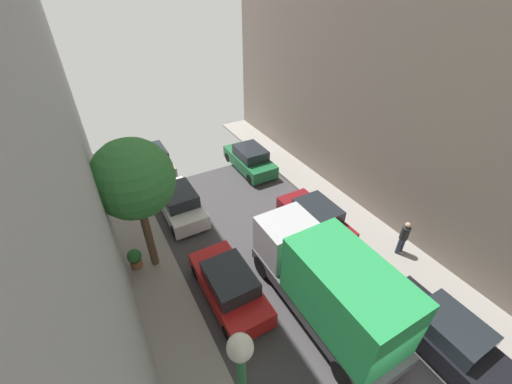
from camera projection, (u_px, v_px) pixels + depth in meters
The scene contains 10 objects.
parked_car_left_3 at pixel (229, 286), 12.18m from camera, with size 1.78×4.20×1.57m.
parked_car_left_4 at pixel (179, 203), 16.47m from camera, with size 1.78×4.20×1.57m.
parked_car_left_5 at pixel (154, 160), 20.12m from camera, with size 1.78×4.20×1.57m.
parked_car_right_0 at pixel (444, 334), 10.58m from camera, with size 1.78×4.20×1.57m.
parked_car_right_1 at pixel (315, 218), 15.47m from camera, with size 1.78×4.20×1.57m.
parked_car_right_2 at pixel (250, 159), 20.23m from camera, with size 1.78×4.20×1.57m.
delivery_truck at pixel (328, 284), 10.95m from camera, with size 2.26×6.60×3.38m.
pedestrian at pixel (404, 237), 13.89m from camera, with size 0.40×0.36×1.72m.
street_tree_2 at pixel (133, 180), 11.39m from camera, with size 3.01×3.01×5.87m.
potted_plant_0 at pixel (135, 258), 13.43m from camera, with size 0.60×0.60×0.93m.
Camera 1 is at (-5.66, -0.70, 10.71)m, focal length 22.21 mm.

